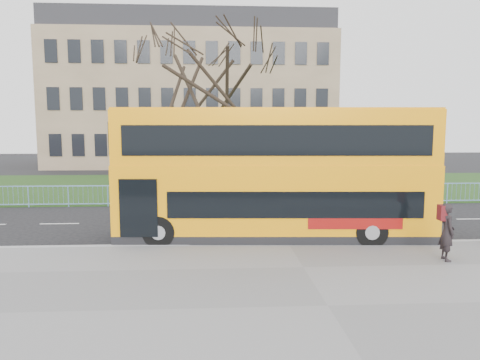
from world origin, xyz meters
name	(u,v)px	position (x,y,z in m)	size (l,w,h in m)	color
ground	(281,235)	(0.00, 0.00, 0.00)	(120.00, 120.00, 0.00)	black
pavement	(328,308)	(0.00, -6.75, 0.06)	(80.00, 10.50, 0.12)	slate
kerb	(288,244)	(0.00, -1.55, 0.07)	(80.00, 0.20, 0.14)	#98989A
grass_verge	(251,186)	(0.00, 14.30, 0.04)	(80.00, 15.40, 0.08)	#1E3D16
guard_railing	(262,195)	(0.00, 6.60, 0.55)	(40.00, 0.12, 1.10)	#76A1D2
bare_tree	(206,96)	(-3.00, 10.00, 5.91)	(8.16, 8.16, 11.66)	black
civic_building	(194,104)	(-5.00, 35.00, 7.00)	(30.00, 15.00, 14.00)	#846F54
yellow_bus	(274,171)	(-0.37, -0.51, 2.45)	(11.04, 3.18, 4.57)	#FF9E0A
pedestrian	(447,232)	(4.28, -3.71, 0.96)	(0.61, 0.40, 1.68)	black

